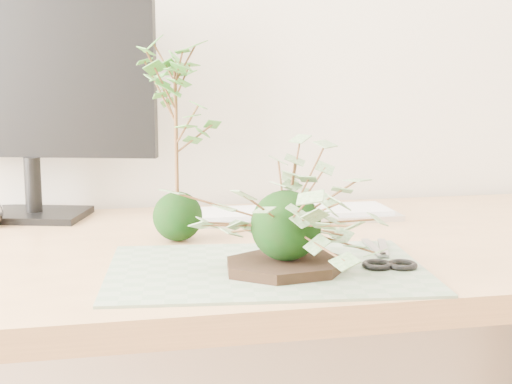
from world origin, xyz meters
The scene contains 8 objects.
desk centered at (0.01, 1.23, 0.65)m, with size 1.60×0.70×0.74m.
cutting_mat centered at (0.00, 1.05, 0.74)m, with size 0.45×0.30×0.00m, color slate.
stone_dish centered at (0.02, 1.04, 0.75)m, with size 0.18×0.18×0.01m, color black.
ivy_kokedama centered at (0.02, 1.04, 0.86)m, with size 0.37×0.37×0.20m.
maple_kokedama centered at (-0.11, 1.27, 0.98)m, with size 0.25×0.25×0.35m.
keyboard centered at (0.10, 1.41, 0.75)m, with size 0.47×0.15×0.02m.
monitor centered at (-0.36, 1.52, 0.99)m, with size 0.48×0.19×0.43m.
scissors centered at (0.18, 1.04, 0.75)m, with size 0.09×0.18×0.01m.
Camera 1 is at (-0.22, 0.09, 1.02)m, focal length 50.00 mm.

